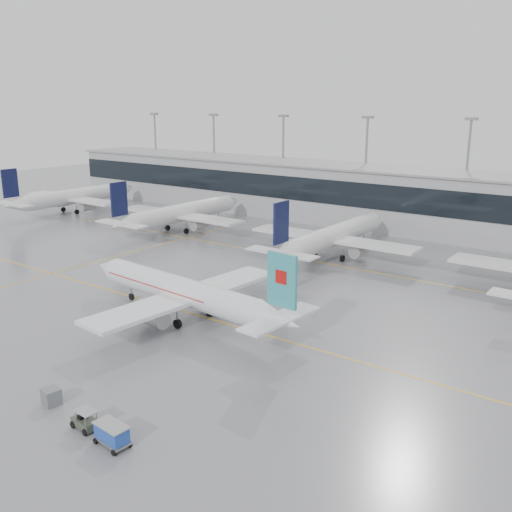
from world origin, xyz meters
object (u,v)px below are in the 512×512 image
Objects in this scene: baggage_tug at (85,422)px; baggage_cart at (112,433)px; air_canada_jet at (186,293)px; gse_unit at (51,397)px.

baggage_cart reaches higher than baggage_tug.
baggage_tug is (9.79, -22.41, -2.81)m from air_canada_jet.
air_canada_jet reaches higher than baggage_cart.
air_canada_jet is at bearing 110.79° from gse_unit.
gse_unit is (-5.53, 0.69, 0.13)m from baggage_tug.
baggage_cart is (13.38, -22.68, -2.35)m from air_canada_jet.
air_canada_jet is 24.11× the size of gse_unit.
baggage_tug is 2.41× the size of gse_unit.
air_canada_jet is 22.30m from gse_unit.
baggage_tug is at bearing -180.00° from baggage_cart.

